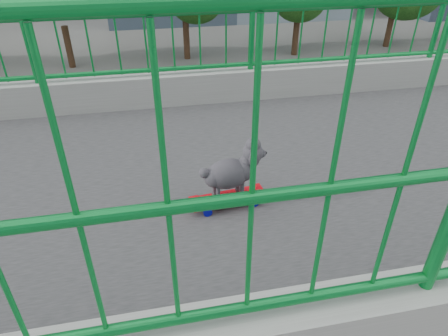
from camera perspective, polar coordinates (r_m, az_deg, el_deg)
name	(u,v)px	position (r m, az deg, el deg)	size (l,w,h in m)	color
road	(133,152)	(17.56, -13.15, 2.29)	(18.00, 90.00, 0.02)	black
skateboard	(228,199)	(2.51, 0.60, -4.50)	(0.20, 0.50, 0.06)	red
poodle	(232,171)	(2.40, 1.15, -0.40)	(0.21, 0.43, 0.36)	#28262A
car_0	(287,232)	(12.01, 9.19, -9.22)	(1.58, 3.93, 1.34)	gray
car_1	(91,194)	(14.14, -18.82, -3.55)	(1.42, 4.06, 1.34)	black
car_2	(392,119)	(19.90, 23.19, 6.60)	(2.56, 5.55, 1.54)	black
car_3	(173,108)	(19.55, -7.45, 8.64)	(2.20, 5.42, 1.57)	#B00713
car_4	(371,72)	(26.22, 20.63, 12.95)	(1.73, 4.29, 1.46)	gray
car_5	(355,222)	(12.82, 18.58, -7.46)	(1.48, 4.25, 1.40)	gray
car_6	(250,175)	(14.31, 3.81, -0.96)	(2.38, 5.17, 1.44)	black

